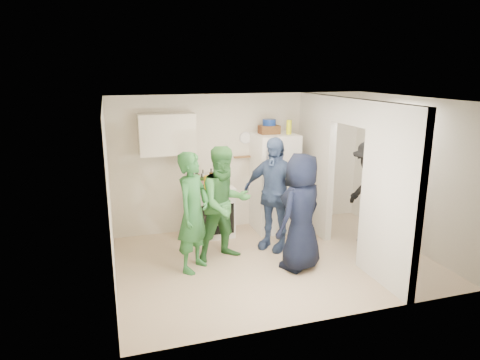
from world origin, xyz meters
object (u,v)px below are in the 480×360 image
(stove, at_px, (211,211))
(person_denim, at_px, (274,194))
(blue_bowl, at_px, (269,122))
(person_nook, at_px, (370,194))
(fridge, at_px, (274,182))
(person_green_center, at_px, (225,204))
(person_navy, at_px, (301,212))
(wicker_basket, at_px, (269,130))
(person_green_left, at_px, (193,212))
(yellow_cup_stack_top, at_px, (289,127))

(stove, bearing_deg, person_denim, -45.25)
(blue_bowl, height_order, person_nook, blue_bowl)
(fridge, relative_size, person_nook, 1.00)
(person_green_center, bearing_deg, person_nook, -16.15)
(stove, distance_m, person_navy, 1.98)
(wicker_basket, distance_m, person_green_left, 2.31)
(yellow_cup_stack_top, height_order, person_navy, yellow_cup_stack_top)
(yellow_cup_stack_top, height_order, person_green_left, yellow_cup_stack_top)
(blue_bowl, bearing_deg, person_green_center, -136.70)
(stove, bearing_deg, fridge, -1.44)
(wicker_basket, height_order, yellow_cup_stack_top, yellow_cup_stack_top)
(person_green_left, bearing_deg, blue_bowl, -10.90)
(stove, relative_size, person_green_left, 0.51)
(person_green_left, bearing_deg, person_navy, -64.02)
(person_navy, bearing_deg, stove, -90.60)
(person_green_center, bearing_deg, person_denim, -1.47)
(stove, distance_m, yellow_cup_stack_top, 2.04)
(yellow_cup_stack_top, distance_m, person_green_left, 2.50)
(stove, distance_m, person_denim, 1.31)
(blue_bowl, relative_size, person_navy, 0.14)
(person_navy, bearing_deg, wicker_basket, -124.86)
(person_green_center, xyz_separation_m, person_navy, (0.98, -0.65, -0.02))
(person_green_left, bearing_deg, person_denim, -32.94)
(fridge, bearing_deg, yellow_cup_stack_top, -24.44)
(fridge, relative_size, person_navy, 1.02)
(fridge, distance_m, blue_bowl, 1.11)
(yellow_cup_stack_top, relative_size, person_denim, 0.13)
(person_green_left, relative_size, person_green_center, 0.99)
(person_denim, bearing_deg, blue_bowl, 123.60)
(yellow_cup_stack_top, relative_size, person_green_center, 0.14)
(yellow_cup_stack_top, relative_size, person_green_left, 0.14)
(person_denim, bearing_deg, wicker_basket, 123.60)
(wicker_basket, xyz_separation_m, person_nook, (1.35, -1.22, -0.97))
(person_green_left, relative_size, person_nook, 1.00)
(fridge, distance_m, person_nook, 1.71)
(person_denim, bearing_deg, person_green_center, -120.48)
(stove, bearing_deg, yellow_cup_stack_top, -5.24)
(yellow_cup_stack_top, distance_m, person_navy, 1.92)
(stove, bearing_deg, person_green_left, -113.89)
(person_green_center, relative_size, person_nook, 1.00)
(wicker_basket, relative_size, person_green_left, 0.20)
(person_green_center, bearing_deg, wicker_basket, 31.12)
(fridge, xyz_separation_m, person_green_center, (-1.21, -1.00, 0.00))
(wicker_basket, bearing_deg, person_denim, -105.21)
(person_green_left, height_order, person_denim, person_denim)
(stove, height_order, person_nook, person_nook)
(fridge, distance_m, yellow_cup_stack_top, 1.05)
(wicker_basket, bearing_deg, fridge, -26.57)
(blue_bowl, relative_size, person_denim, 0.13)
(wicker_basket, height_order, person_green_center, wicker_basket)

